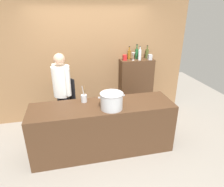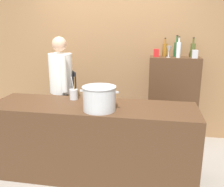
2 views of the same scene
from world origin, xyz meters
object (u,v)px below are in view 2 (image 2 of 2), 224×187
(spice_tin_red, at_px, (156,53))
(wine_bottle_amber, at_px, (165,49))
(chef, at_px, (62,84))
(stockpot_large, at_px, (99,98))
(wine_glass_tall, at_px, (169,49))
(wine_bottle_green, at_px, (176,49))
(wine_bottle_clear, at_px, (178,49))
(utensil_crock, at_px, (74,94))
(spice_tin_silver, at_px, (195,54))
(wine_bottle_olive, at_px, (193,50))

(spice_tin_red, bearing_deg, wine_bottle_amber, 36.65)
(chef, xyz_separation_m, spice_tin_red, (1.37, 0.45, 0.44))
(stockpot_large, height_order, wine_glass_tall, wine_glass_tall)
(chef, height_order, wine_bottle_green, wine_bottle_green)
(chef, bearing_deg, stockpot_large, -170.33)
(wine_bottle_amber, bearing_deg, chef, -159.87)
(chef, height_order, spice_tin_red, chef)
(wine_bottle_amber, distance_m, wine_glass_tall, 0.15)
(wine_bottle_clear, bearing_deg, utensil_crock, -145.41)
(stockpot_large, relative_size, spice_tin_silver, 3.62)
(spice_tin_red, distance_m, spice_tin_silver, 0.56)
(wine_glass_tall, bearing_deg, spice_tin_silver, -6.61)
(utensil_crock, xyz_separation_m, wine_bottle_clear, (1.33, 0.91, 0.50))
(utensil_crock, relative_size, spice_tin_red, 2.48)
(wine_bottle_green, xyz_separation_m, spice_tin_silver, (0.25, -0.17, -0.06))
(chef, xyz_separation_m, stockpot_large, (0.78, -0.87, 0.07))
(spice_tin_red, bearing_deg, wine_bottle_clear, -11.13)
(wine_bottle_amber, distance_m, spice_tin_silver, 0.46)
(wine_bottle_olive, relative_size, spice_tin_silver, 2.45)
(wine_bottle_amber, height_order, wine_bottle_olive, wine_bottle_olive)
(wine_bottle_amber, relative_size, wine_bottle_olive, 0.96)
(utensil_crock, distance_m, wine_bottle_green, 1.76)
(wine_bottle_green, relative_size, wine_bottle_amber, 1.14)
(wine_glass_tall, bearing_deg, wine_bottle_clear, -8.67)
(chef, relative_size, wine_glass_tall, 9.80)
(stockpot_large, height_order, wine_bottle_olive, wine_bottle_olive)
(utensil_crock, bearing_deg, wine_bottle_amber, 43.42)
(stockpot_large, xyz_separation_m, spice_tin_red, (0.59, 1.33, 0.37))
(wine_glass_tall, relative_size, spice_tin_red, 1.43)
(wine_bottle_amber, relative_size, spice_tin_red, 2.37)
(spice_tin_red, bearing_deg, wine_bottle_olive, 7.44)
(stockpot_large, bearing_deg, wine_bottle_green, 57.60)
(stockpot_large, bearing_deg, wine_glass_tall, 58.86)
(utensil_crock, relative_size, wine_bottle_clear, 0.96)
(utensil_crock, bearing_deg, chef, 124.74)
(stockpot_large, distance_m, spice_tin_silver, 1.73)
(chef, distance_m, spice_tin_silver, 2.01)
(wine_bottle_clear, relative_size, wine_bottle_green, 0.96)
(stockpot_large, bearing_deg, utensil_crock, 139.75)
(utensil_crock, height_order, wine_bottle_green, wine_bottle_green)
(wine_bottle_green, height_order, wine_bottle_olive, wine_bottle_green)
(chef, relative_size, utensil_crock, 5.64)
(chef, height_order, wine_bottle_clear, chef)
(stockpot_large, relative_size, wine_bottle_amber, 1.54)
(wine_bottle_clear, distance_m, wine_glass_tall, 0.14)
(stockpot_large, xyz_separation_m, wine_bottle_olive, (1.14, 1.40, 0.42))
(stockpot_large, bearing_deg, wine_bottle_amber, 63.06)
(stockpot_large, distance_m, wine_bottle_amber, 1.65)
(chef, height_order, spice_tin_silver, chef)
(stockpot_large, relative_size, spice_tin_red, 3.64)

